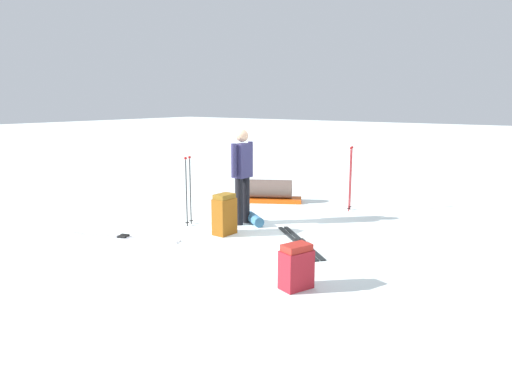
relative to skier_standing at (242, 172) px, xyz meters
name	(u,v)px	position (x,y,z in m)	size (l,w,h in m)	color
ground_plane	(256,233)	(0.34, 0.55, -0.95)	(80.00, 80.00, 0.00)	white
skier_standing	(242,172)	(0.00, 0.00, 0.00)	(0.57, 0.22, 1.70)	black
ski_pair_near	(123,237)	(1.88, -1.00, -0.94)	(0.87, 1.87, 0.05)	silver
ski_pair_far	(299,242)	(0.41, 1.44, -0.94)	(1.32, 1.50, 0.05)	black
backpack_large_dark	(224,215)	(0.73, 0.18, -0.62)	(0.38, 0.26, 0.69)	brown
backpack_bright	(296,267)	(2.03, 2.37, -0.69)	(0.43, 0.35, 0.55)	maroon
ski_poles_planted_near	(188,187)	(0.64, -0.72, -0.26)	(0.21, 0.11, 1.24)	black
ski_poles_planted_far	(351,175)	(-2.10, 1.12, -0.23)	(0.22, 0.12, 1.30)	maroon
gear_sled	(270,192)	(-1.84, -0.67, -0.73)	(1.09, 1.43, 0.49)	#DB4F0E
sleeping_mat_rolled	(254,219)	(-0.10, 0.20, -0.86)	(0.18, 0.18, 0.55)	teal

